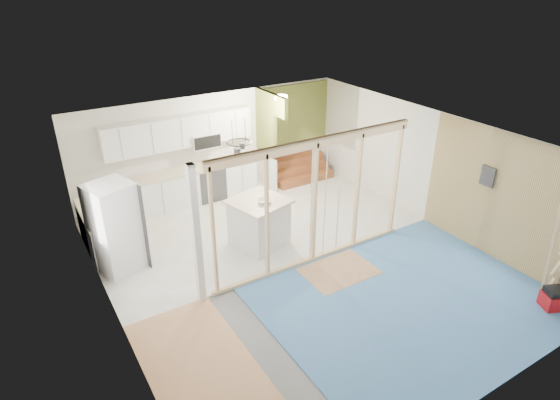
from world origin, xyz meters
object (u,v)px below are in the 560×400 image
fridge (116,228)px  toolbox (555,299)px  ladder (560,250)px  island (259,223)px

fridge → toolbox: 7.97m
fridge → toolbox: fridge is taller
fridge → ladder: 7.87m
fridge → island: size_ratio=1.39×
fridge → toolbox: bearing=-58.3°
ladder → fridge: bearing=129.5°
fridge → toolbox: (6.04, -5.15, -0.71)m
island → ladder: size_ratio=0.64×
toolbox → ladder: bearing=91.8°
fridge → toolbox: size_ratio=3.50×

